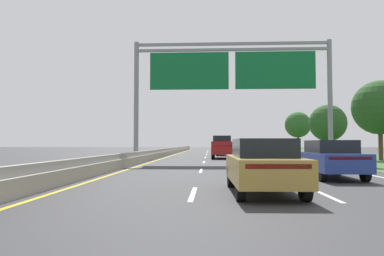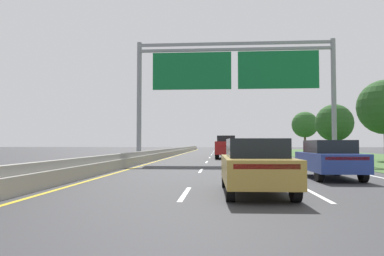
% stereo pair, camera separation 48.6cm
% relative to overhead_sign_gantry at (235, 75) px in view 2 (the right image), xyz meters
% --- Properties ---
extents(ground_plane, '(220.00, 220.00, 0.00)m').
position_rel_overhead_sign_gantry_xyz_m(ground_plane, '(-0.30, 7.05, -6.59)').
color(ground_plane, '#333335').
extents(lane_striping, '(11.96, 106.00, 0.01)m').
position_rel_overhead_sign_gantry_xyz_m(lane_striping, '(-0.30, 6.59, -6.59)').
color(lane_striping, white).
rests_on(lane_striping, ground).
extents(grass_verge_right, '(14.00, 110.00, 0.02)m').
position_rel_overhead_sign_gantry_xyz_m(grass_verge_right, '(13.65, 7.05, -6.58)').
color(grass_verge_right, '#3D602D').
rests_on(grass_verge_right, ground).
extents(median_barrier_concrete, '(0.60, 110.00, 0.85)m').
position_rel_overhead_sign_gantry_xyz_m(median_barrier_concrete, '(-6.90, 7.05, -6.24)').
color(median_barrier_concrete, '#99968E').
rests_on(median_barrier_concrete, ground).
extents(overhead_sign_gantry, '(15.06, 0.42, 9.29)m').
position_rel_overhead_sign_gantry_xyz_m(overhead_sign_gantry, '(0.00, 0.00, 0.00)').
color(overhead_sign_gantry, gray).
rests_on(overhead_sign_gantry, ground).
extents(pickup_truck_red, '(2.11, 5.44, 2.20)m').
position_rel_overhead_sign_gantry_xyz_m(pickup_truck_red, '(-0.53, 7.78, -5.52)').
color(pickup_truck_red, maroon).
rests_on(pickup_truck_red, ground).
extents(car_white_right_lane_sedan, '(1.88, 4.42, 1.57)m').
position_rel_overhead_sign_gantry_xyz_m(car_white_right_lane_sedan, '(3.52, 7.44, -5.78)').
color(car_white_right_lane_sedan, silver).
rests_on(car_white_right_lane_sedan, ground).
extents(car_blue_right_lane_sedan, '(1.85, 4.41, 1.57)m').
position_rel_overhead_sign_gantry_xyz_m(car_blue_right_lane_sedan, '(3.34, -12.37, -5.78)').
color(car_blue_right_lane_sedan, navy).
rests_on(car_blue_right_lane_sedan, ground).
extents(car_darkgreen_centre_lane_sedan, '(1.88, 4.42, 1.57)m').
position_rel_overhead_sign_gantry_xyz_m(car_darkgreen_centre_lane_sedan, '(-0.09, 16.31, -5.78)').
color(car_darkgreen_centre_lane_sedan, '#193D23').
rests_on(car_darkgreen_centre_lane_sedan, ground).
extents(car_gold_centre_lane_sedan, '(1.92, 4.44, 1.57)m').
position_rel_overhead_sign_gantry_xyz_m(car_gold_centre_lane_sedan, '(-0.14, -17.25, -5.78)').
color(car_gold_centre_lane_sedan, '#A38438').
rests_on(car_gold_centre_lane_sedan, ground).
extents(roadside_tree_far, '(4.76, 4.76, 6.46)m').
position_rel_overhead_sign_gantry_xyz_m(roadside_tree_far, '(13.54, 20.47, -2.52)').
color(roadside_tree_far, '#4C3823').
rests_on(roadside_tree_far, ground).
extents(roadside_tree_distant, '(4.49, 4.49, 6.96)m').
position_rel_overhead_sign_gantry_xyz_m(roadside_tree_distant, '(13.64, 37.30, -1.90)').
color(roadside_tree_distant, '#4C3823').
rests_on(roadside_tree_distant, ground).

